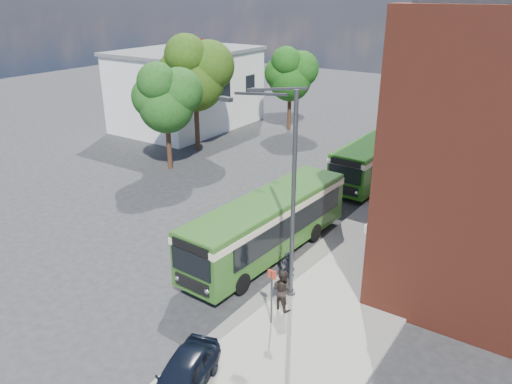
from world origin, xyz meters
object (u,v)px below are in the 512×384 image
Objects in this scene: bus_front at (268,221)px; parked_car at (183,376)px; street_lamp at (286,193)px; bus_rear at (382,153)px.

parked_car is at bearing -73.35° from bus_front.
street_lamp is 0.81× the size of bus_front.
bus_front is at bearing 133.85° from street_lamp.
parked_car is at bearing -87.19° from street_lamp.
parked_car is at bearing -84.55° from bus_rear.
bus_rear is at bearing 79.04° from parked_car.
street_lamp reaches higher than parked_car.
street_lamp is 16.79m from bus_rear.
bus_rear is at bearing 96.56° from street_lamp.
bus_front is 13.82m from bus_rear.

